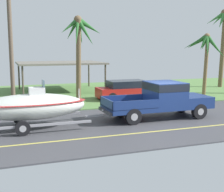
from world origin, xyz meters
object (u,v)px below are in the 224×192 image
object	(u,v)px
carport_awning	(60,63)
palm_tree_near_left	(80,38)
pickup_truck_towing	(164,98)
palm_tree_near_right	(224,30)
boat_on_trailer	(31,106)
parked_sedan_near	(129,90)
utility_pole	(11,39)
palm_tree_far_right	(206,47)

from	to	relation	value
carport_awning	palm_tree_near_left	bearing A→B (deg)	-87.62
pickup_truck_towing	palm_tree_near_right	size ratio (longest dim) A/B	0.82
boat_on_trailer	palm_tree_near_left	xyz separation A→B (m)	(3.74, 5.69, 3.28)
carport_awning	pickup_truck_towing	bearing A→B (deg)	-74.17
pickup_truck_towing	palm_tree_near_right	bearing A→B (deg)	40.09
parked_sedan_near	palm_tree_near_left	bearing A→B (deg)	-171.23
carport_awning	palm_tree_near_right	world-z (taller)	palm_tree_near_right
parked_sedan_near	utility_pole	distance (m)	9.01
parked_sedan_near	palm_tree_near_right	bearing A→B (deg)	17.34
boat_on_trailer	palm_tree_near_left	bearing A→B (deg)	56.69
palm_tree_near_right	boat_on_trailer	bearing A→B (deg)	-152.21
carport_awning	palm_tree_near_right	bearing A→B (deg)	-8.49
pickup_truck_towing	boat_on_trailer	distance (m)	6.85
palm_tree_near_right	palm_tree_far_right	bearing A→B (deg)	-140.92
carport_awning	palm_tree_near_left	distance (m)	6.48
boat_on_trailer	palm_tree_near_left	size ratio (longest dim) A/B	1.07
palm_tree_near_left	utility_pole	xyz separation A→B (m)	(-4.36, -1.37, -0.12)
palm_tree_far_right	utility_pole	distance (m)	14.35
palm_tree_far_right	utility_pole	world-z (taller)	utility_pole
carport_awning	utility_pole	distance (m)	8.78
pickup_truck_towing	palm_tree_near_left	size ratio (longest dim) A/B	1.03
utility_pole	parked_sedan_near	bearing A→B (deg)	13.52
boat_on_trailer	carport_awning	world-z (taller)	carport_awning
boat_on_trailer	palm_tree_near_right	xyz separation A→B (m)	(18.33, 9.66, 4.34)
parked_sedan_near	palm_tree_far_right	distance (m)	6.95
palm_tree_near_left	palm_tree_near_right	bearing A→B (deg)	15.23
boat_on_trailer	carport_awning	bearing A→B (deg)	73.66
parked_sedan_near	palm_tree_near_left	distance (m)	5.22
pickup_truck_towing	parked_sedan_near	distance (m)	6.30
pickup_truck_towing	carport_awning	bearing A→B (deg)	105.83
pickup_truck_towing	palm_tree_far_right	xyz separation A→B (m)	(6.79, 5.85, 2.73)
boat_on_trailer	carport_awning	xyz separation A→B (m)	(3.48, 11.88, 1.37)
parked_sedan_near	palm_tree_far_right	bearing A→B (deg)	-3.76
pickup_truck_towing	palm_tree_far_right	bearing A→B (deg)	40.77
palm_tree_near_left	parked_sedan_near	bearing A→B (deg)	8.77
palm_tree_near_left	palm_tree_near_right	distance (m)	15.16
pickup_truck_towing	palm_tree_far_right	world-z (taller)	palm_tree_far_right
carport_awning	palm_tree_near_left	size ratio (longest dim) A/B	1.20
palm_tree_far_right	utility_pole	xyz separation A→B (m)	(-14.26, -1.53, 0.41)
carport_awning	parked_sedan_near	bearing A→B (deg)	-54.85
palm_tree_near_left	boat_on_trailer	bearing A→B (deg)	-123.31
utility_pole	palm_tree_near_right	bearing A→B (deg)	15.73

